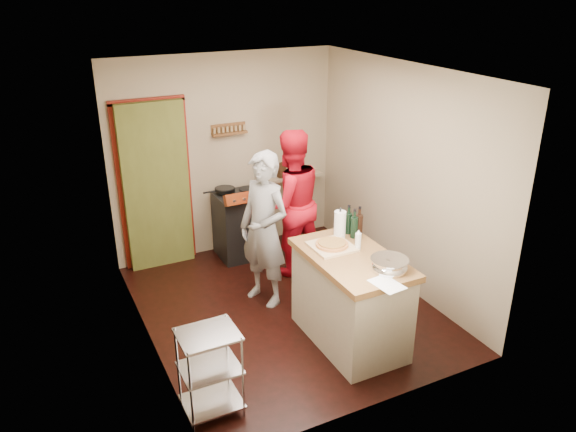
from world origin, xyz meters
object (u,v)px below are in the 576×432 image
object	(u,v)px
wire_shelving	(210,369)
stove	(241,224)
person_stripe	(264,230)
island	(351,297)
person_red	(290,203)

from	to	relation	value
wire_shelving	stove	bearing A→B (deg)	63.15
stove	person_stripe	size ratio (longest dim) A/B	0.57
person_stripe	island	bearing A→B (deg)	-1.42
stove	wire_shelving	xyz separation A→B (m)	(-1.33, -2.62, -0.01)
stove	person_red	size ratio (longest dim) A/B	0.55
person_red	wire_shelving	bearing A→B (deg)	47.80
wire_shelving	island	distance (m)	1.63
stove	person_stripe	distance (m)	1.26
stove	island	size ratio (longest dim) A/B	0.72
island	person_red	size ratio (longest dim) A/B	0.77
island	person_stripe	world-z (taller)	person_stripe
stove	person_red	world-z (taller)	person_red
wire_shelving	island	size ratio (longest dim) A/B	0.57
island	wire_shelving	bearing A→B (deg)	-167.19
island	stove	bearing A→B (deg)	96.62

